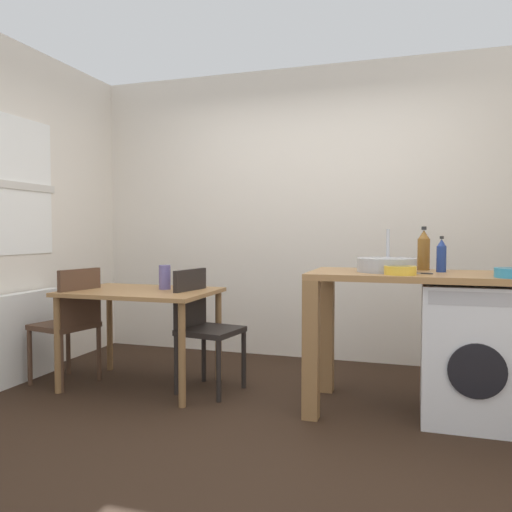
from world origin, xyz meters
The scene contains 15 objects.
ground_plane centered at (0.00, 0.00, 0.00)m, with size 5.46×5.46×0.00m, color black.
wall_back centered at (0.00, 1.75, 1.35)m, with size 4.60×0.10×2.70m, color silver.
radiator centered at (-2.02, 0.30, 0.35)m, with size 0.10×0.80×0.70m, color white.
dining_table centered at (-1.04, 0.46, 0.64)m, with size 1.10×0.76×0.74m.
chair_person_seat centered at (-1.59, 0.34, 0.51)m, with size 0.48×0.48×0.90m.
chair_opposite centered at (-0.57, 0.52, 0.51)m, with size 0.46×0.46×0.90m.
kitchen_counter centered at (0.81, 0.47, 0.76)m, with size 1.50×0.68×0.92m.
washing_machine centered at (1.29, 0.47, 0.43)m, with size 0.60×0.61×0.86m.
sink_basin centered at (0.76, 0.47, 0.97)m, with size 0.38×0.38×0.09m, color #9EA0A5.
tap centered at (0.76, 0.65, 1.06)m, with size 0.02×0.02×0.28m, color #B2B2B7.
bottle_tall_green centered at (1.00, 0.71, 1.05)m, with size 0.08×0.08×0.30m.
bottle_squat_brown centered at (1.10, 0.56, 1.03)m, with size 0.06×0.06×0.23m.
mixing_bowl centered at (0.86, 0.27, 0.95)m, with size 0.19×0.19×0.05m.
vase centered at (-0.89, 0.56, 0.83)m, with size 0.09×0.09×0.19m, color slate.
scissors centered at (0.97, 0.37, 0.92)m, with size 0.15×0.06×0.01m.
Camera 1 is at (0.94, -2.93, 1.18)m, focal length 35.54 mm.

